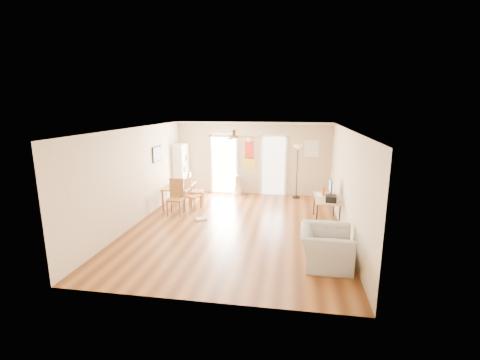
% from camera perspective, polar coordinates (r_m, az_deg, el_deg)
% --- Properties ---
extents(floor, '(7.00, 7.00, 0.00)m').
position_cam_1_polar(floor, '(8.94, -0.62, -8.05)').
color(floor, brown).
rests_on(floor, ground).
extents(ceiling, '(5.50, 7.00, 0.00)m').
position_cam_1_polar(ceiling, '(8.38, -0.66, 8.81)').
color(ceiling, silver).
rests_on(ceiling, floor).
extents(wall_back, '(5.50, 0.04, 2.60)m').
position_cam_1_polar(wall_back, '(11.98, 2.21, 3.71)').
color(wall_back, beige).
rests_on(wall_back, floor).
extents(wall_front, '(5.50, 0.04, 2.60)m').
position_cam_1_polar(wall_front, '(5.29, -7.14, -8.07)').
color(wall_front, beige).
rests_on(wall_front, floor).
extents(wall_left, '(0.04, 7.00, 2.60)m').
position_cam_1_polar(wall_left, '(9.43, -17.35, 0.68)').
color(wall_left, beige).
rests_on(wall_left, floor).
extents(wall_right, '(0.04, 7.00, 2.60)m').
position_cam_1_polar(wall_right, '(8.56, 17.83, -0.53)').
color(wall_right, beige).
rests_on(wall_right, floor).
extents(crown_molding, '(5.50, 7.00, 0.08)m').
position_cam_1_polar(crown_molding, '(8.39, -0.66, 8.54)').
color(crown_molding, white).
rests_on(crown_molding, wall_back).
extents(kitchen_doorway, '(0.90, 0.10, 2.10)m').
position_cam_1_polar(kitchen_doorway, '(12.17, -2.73, 2.66)').
color(kitchen_doorway, white).
rests_on(kitchen_doorway, wall_back).
extents(bathroom_doorway, '(0.80, 0.10, 2.10)m').
position_cam_1_polar(bathroom_doorway, '(11.94, 5.77, 2.41)').
color(bathroom_doorway, white).
rests_on(bathroom_doorway, wall_back).
extents(wall_decal, '(0.46, 0.03, 1.10)m').
position_cam_1_polar(wall_decal, '(11.93, 1.61, 4.90)').
color(wall_decal, red).
rests_on(wall_decal, wall_back).
extents(ac_grille, '(0.50, 0.04, 0.60)m').
position_cam_1_polar(ac_grille, '(11.82, 12.16, 5.28)').
color(ac_grille, white).
rests_on(ac_grille, wall_back).
extents(framed_poster, '(0.04, 0.66, 0.48)m').
position_cam_1_polar(framed_poster, '(10.60, -14.04, 4.36)').
color(framed_poster, black).
rests_on(framed_poster, wall_left).
extents(ceiling_fan, '(1.24, 1.24, 0.20)m').
position_cam_1_polar(ceiling_fan, '(8.10, -1.02, 7.47)').
color(ceiling_fan, '#593819').
rests_on(ceiling_fan, ceiling).
extents(bookshelf, '(0.42, 0.84, 1.83)m').
position_cam_1_polar(bookshelf, '(12.19, -10.04, 1.85)').
color(bookshelf, white).
rests_on(bookshelf, floor).
extents(dining_table, '(0.87, 1.38, 0.67)m').
position_cam_1_polar(dining_table, '(10.88, -10.38, -2.61)').
color(dining_table, '#9B6932').
rests_on(dining_table, floor).
extents(dining_chair_right_a, '(0.50, 0.50, 1.07)m').
position_cam_1_polar(dining_chair_right_a, '(10.72, -7.54, -1.63)').
color(dining_chair_right_a, '#9B5932').
rests_on(dining_chair_right_a, floor).
extents(dining_chair_right_b, '(0.50, 0.50, 0.97)m').
position_cam_1_polar(dining_chair_right_b, '(10.36, -8.16, -2.45)').
color(dining_chair_right_b, '#A86236').
rests_on(dining_chair_right_b, floor).
extents(dining_chair_near, '(0.45, 0.45, 1.05)m').
position_cam_1_polar(dining_chair_near, '(9.94, -11.09, -2.97)').
color(dining_chair_near, olive).
rests_on(dining_chair_near, floor).
extents(trash_can, '(0.40, 0.40, 0.72)m').
position_cam_1_polar(trash_can, '(11.95, -0.23, -0.89)').
color(trash_can, silver).
rests_on(trash_can, floor).
extents(torchiere_lamp, '(0.44, 0.44, 1.86)m').
position_cam_1_polar(torchiere_lamp, '(11.62, 9.76, 1.42)').
color(torchiere_lamp, black).
rests_on(torchiere_lamp, floor).
extents(computer_desk, '(0.65, 1.30, 0.70)m').
position_cam_1_polar(computer_desk, '(9.48, 14.53, -5.02)').
color(computer_desk, tan).
rests_on(computer_desk, floor).
extents(imac, '(0.17, 0.53, 0.49)m').
position_cam_1_polar(imac, '(9.43, 15.25, -1.43)').
color(imac, black).
rests_on(imac, computer_desk).
extents(keyboard, '(0.19, 0.44, 0.02)m').
position_cam_1_polar(keyboard, '(9.61, 13.48, -2.52)').
color(keyboard, white).
rests_on(keyboard, computer_desk).
extents(printer, '(0.30, 0.34, 0.16)m').
position_cam_1_polar(printer, '(9.04, 15.35, -3.08)').
color(printer, black).
rests_on(printer, computer_desk).
extents(orange_bottle, '(0.11, 0.11, 0.26)m').
position_cam_1_polar(orange_bottle, '(9.56, 14.13, -1.86)').
color(orange_bottle, '#CA5112').
rests_on(orange_bottle, computer_desk).
extents(wastebasket_a, '(0.31, 0.31, 0.28)m').
position_cam_1_polar(wastebasket_a, '(8.66, 11.25, -8.02)').
color(wastebasket_a, white).
rests_on(wastebasket_a, floor).
extents(wastebasket_b, '(0.30, 0.30, 0.29)m').
position_cam_1_polar(wastebasket_b, '(7.68, 15.84, -10.98)').
color(wastebasket_b, white).
rests_on(wastebasket_b, floor).
extents(floor_cloth, '(0.37, 0.36, 0.04)m').
position_cam_1_polar(floor_cloth, '(9.53, -6.74, -6.67)').
color(floor_cloth, gray).
rests_on(floor_cloth, floor).
extents(armchair, '(1.07, 1.21, 0.75)m').
position_cam_1_polar(armchair, '(7.05, 14.57, -11.10)').
color(armchair, '#A3A39E').
rests_on(armchair, floor).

